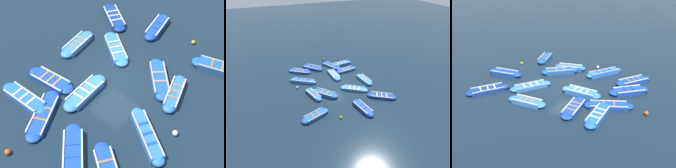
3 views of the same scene
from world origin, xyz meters
The scene contains 18 objects.
ground_plane centered at (0.00, 0.00, 0.00)m, with size 120.00×120.00×0.00m, color #162838.
boat_stern_in centered at (0.75, 1.89, 0.19)m, with size 1.16×3.51×0.44m.
boat_outer_left centered at (3.09, 4.59, 0.20)m, with size 3.59×1.08×0.45m.
boat_outer_right centered at (3.09, 2.57, 0.15)m, with size 3.46×1.32×0.37m.
boat_alongside centered at (4.53, -5.02, 0.16)m, with size 3.60×2.74×0.38m.
boat_broadside centered at (-1.91, -1.98, 0.20)m, with size 3.10×3.18×0.47m.
boat_mid_row centered at (-3.87, 1.83, 0.20)m, with size 3.61×2.60×0.46m.
boat_drifting centered at (-3.76, 4.77, 0.16)m, with size 3.45×2.63×0.37m.
boat_near_quay centered at (2.04, -2.38, 0.15)m, with size 3.53×2.71×0.36m.
boat_bow_out centered at (1.29, -6.15, 0.20)m, with size 1.53×3.45×0.46m.
boat_far_corner centered at (4.33, -0.92, 0.18)m, with size 1.31×3.27×0.42m.
boat_end_of_row centered at (1.37, 4.64, 0.15)m, with size 2.56×3.69×0.35m.
boat_tucked centered at (-1.63, 5.14, 0.18)m, with size 3.15×3.09×0.42m.
boat_centre centered at (-4.08, -5.33, 0.18)m, with size 3.41×1.84×0.43m.
boat_inner_gap centered at (-3.30, -1.64, 0.19)m, with size 1.67×3.21×0.44m.
buoy_orange_near centered at (-4.90, 0.68, 0.16)m, with size 0.32×0.32×0.32m, color silver.
buoy_yellow_far centered at (-1.59, -6.54, 0.14)m, with size 0.28×0.28×0.28m, color #EAB214.
buoy_white_drifting centered at (0.89, 7.39, 0.16)m, with size 0.32×0.32×0.32m, color #E05119.
Camera 3 is at (17.54, 10.97, 10.54)m, focal length 42.00 mm.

